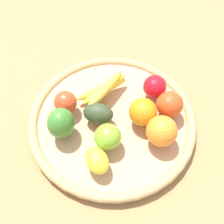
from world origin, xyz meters
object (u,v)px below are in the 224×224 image
Objects in this scene: orange_1 at (162,131)px; bell_pepper at (61,123)px; apple_2 at (108,137)px; avocado at (98,114)px; apple_0 at (65,102)px; lemon_0 at (97,161)px; apple_1 at (170,104)px; apple_3 at (155,86)px; banana_bunch at (104,89)px; orange_0 at (143,112)px.

bell_pepper reaches higher than orange_1.
avocado is (0.08, 0.01, -0.01)m from apple_2.
bell_pepper is 0.08m from apple_0.
lemon_0 is at bearing 165.12° from avocado.
bell_pepper is 0.13m from apple_2.
lemon_0 is at bearing 114.37° from apple_1.
apple_1 reaches higher than apple_3.
bell_pepper is at bearing 101.77° from apple_3.
apple_1 is 0.20m from avocado.
apple_3 is (0.07, 0.02, -0.00)m from apple_1.
avocado is 0.14m from lemon_0.
apple_0 is 0.16m from apple_2.
banana_bunch is 2.13× the size of orange_0.
orange_1 is 0.92× the size of bell_pepper.
apple_1 is at bearing -98.09° from avocado.
orange_1 is 0.09m from apple_1.
apple_2 is 0.84× the size of avocado.
apple_1 is at bearing -74.81° from apple_2.
bell_pepper is (-0.09, 0.14, 0.02)m from banana_bunch.
orange_0 is (-0.09, -0.19, 0.01)m from apple_0.
banana_bunch is 0.17m from bell_pepper.
bell_pepper is 1.38× the size of apple_0.
avocado is (0.03, 0.12, -0.01)m from orange_0.
orange_0 is at bearing 111.92° from bell_pepper.
avocado is (-0.08, 0.04, 0.00)m from banana_bunch.
apple_1 is at bearing -86.48° from orange_0.
apple_3 is at bearing 128.72° from bell_pepper.
orange_0 reaches higher than apple_2.
apple_1 is (0.07, -0.05, -0.00)m from orange_1.
orange_0 is (0.07, 0.03, -0.00)m from orange_1.
orange_1 reaches higher than avocado.
apple_1 is at bearing -107.40° from apple_0.
banana_bunch is 2.20× the size of apple_1.
orange_0 is 0.12m from apple_2.
apple_0 is at bearing 53.74° from avocado.
lemon_0 is (-0.13, 0.03, -0.00)m from avocado.
orange_1 is 0.27m from apple_0.
apple_1 reaches higher than banana_bunch.
orange_0 is 0.18m from lemon_0.
apple_0 is 0.78× the size of avocado.
apple_1 is 1.06× the size of apple_2.
banana_bunch is at bearing 55.46° from apple_1.
banana_bunch is at bearing -11.06° from apple_2.
banana_bunch is at bearing 34.77° from orange_0.
orange_0 is (-0.02, -0.22, -0.01)m from bell_pepper.
orange_1 is 0.07m from orange_0.
lemon_0 is at bearing 129.58° from apple_3.
bell_pepper is at bearing 97.54° from avocado.
banana_bunch is at bearing -24.58° from avocado.
orange_0 is 0.12m from avocado.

